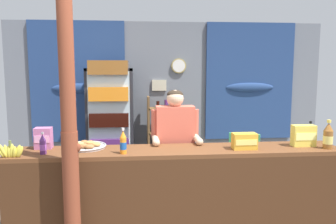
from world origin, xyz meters
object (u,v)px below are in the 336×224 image
at_px(snack_box_choco_powder, 244,141).
at_px(shopkeeper, 175,139).
at_px(snack_box_instant_noodle, 303,136).
at_px(pastry_tray, 85,146).
at_px(plastic_lawn_chair, 245,157).
at_px(soda_bottle_iced_tea, 328,136).
at_px(stall_counter, 179,188).
at_px(bottle_shelf_rack, 162,135).
at_px(snack_box_wafer, 43,138).
at_px(banana_bunch, 10,151).
at_px(soda_bottle_grape_soda, 43,145).
at_px(soda_bottle_lime_soda, 310,134).
at_px(timber_post, 69,137).
at_px(soda_bottle_orange_soda, 123,143).
at_px(drink_fridge, 111,117).

bearing_deg(snack_box_choco_powder, shopkeeper, 144.57).
height_order(snack_box_instant_noodle, pastry_tray, snack_box_instant_noodle).
bearing_deg(snack_box_instant_noodle, plastic_lawn_chair, 99.46).
xyz_separation_m(soda_bottle_iced_tea, snack_box_instant_noodle, (-0.19, 0.13, -0.01)).
xyz_separation_m(stall_counter, bottle_shelf_rack, (-0.01, 2.16, 0.10)).
bearing_deg(snack_box_wafer, shopkeeper, 10.90).
bearing_deg(pastry_tray, snack_box_wafer, 178.23).
height_order(plastic_lawn_chair, soda_bottle_iced_tea, soda_bottle_iced_tea).
xyz_separation_m(shopkeeper, banana_bunch, (-1.58, -0.58, 0.04)).
bearing_deg(bottle_shelf_rack, soda_bottle_grape_soda, -121.11).
xyz_separation_m(snack_box_instant_noodle, pastry_tray, (-2.26, 0.12, -0.09)).
height_order(soda_bottle_grape_soda, soda_bottle_lime_soda, soda_bottle_lime_soda).
distance_m(timber_post, bottle_shelf_rack, 2.67).
distance_m(shopkeeper, soda_bottle_orange_soda, 0.78).
xyz_separation_m(snack_box_wafer, pastry_tray, (0.42, -0.01, -0.09)).
xyz_separation_m(bottle_shelf_rack, soda_bottle_grape_soda, (-1.29, -2.13, 0.36)).
height_order(shopkeeper, soda_bottle_lime_soda, shopkeeper).
height_order(plastic_lawn_chair, snack_box_instant_noodle, snack_box_instant_noodle).
bearing_deg(soda_bottle_orange_soda, snack_box_wafer, 161.06).
xyz_separation_m(timber_post, soda_bottle_lime_soda, (2.46, 0.55, -0.12)).
height_order(plastic_lawn_chair, soda_bottle_orange_soda, soda_bottle_orange_soda).
xyz_separation_m(drink_fridge, soda_bottle_iced_tea, (2.33, -1.93, 0.05)).
height_order(drink_fridge, soda_bottle_lime_soda, drink_fridge).
bearing_deg(drink_fridge, plastic_lawn_chair, -16.38).
relative_size(soda_bottle_iced_tea, pastry_tray, 0.69).
xyz_separation_m(stall_counter, shopkeeper, (0.02, 0.51, 0.38)).
bearing_deg(soda_bottle_orange_soda, soda_bottle_grape_soda, 175.84).
xyz_separation_m(bottle_shelf_rack, plastic_lawn_chair, (1.13, -0.80, -0.18)).
bearing_deg(pastry_tray, snack_box_instant_noodle, -2.98).
xyz_separation_m(snack_box_choco_powder, pastry_tray, (-1.61, 0.19, -0.06)).
bearing_deg(timber_post, banana_bunch, 160.36).
relative_size(stall_counter, snack_box_choco_powder, 13.88).
height_order(drink_fridge, banana_bunch, drink_fridge).
height_order(timber_post, soda_bottle_iced_tea, timber_post).
bearing_deg(drink_fridge, bottle_shelf_rack, 16.30).
relative_size(bottle_shelf_rack, soda_bottle_lime_soda, 5.50).
xyz_separation_m(bottle_shelf_rack, snack_box_instant_noodle, (1.33, -2.04, 0.38)).
xyz_separation_m(timber_post, soda_bottle_orange_soda, (0.45, 0.25, -0.11)).
relative_size(drink_fridge, banana_bunch, 7.08).
bearing_deg(banana_bunch, snack_box_wafer, 56.54).
bearing_deg(pastry_tray, soda_bottle_grape_soda, -149.67).
bearing_deg(snack_box_choco_powder, stall_counter, -175.81).
distance_m(timber_post, plastic_lawn_chair, 2.75).
distance_m(soda_bottle_orange_soda, snack_box_wafer, 0.86).
bearing_deg(stall_counter, banana_bunch, -177.36).
distance_m(stall_counter, drink_fridge, 2.13).
relative_size(plastic_lawn_chair, soda_bottle_orange_soda, 3.45).
distance_m(plastic_lawn_chair, soda_bottle_lime_soda, 1.27).
bearing_deg(snack_box_choco_powder, soda_bottle_orange_soda, -176.23).
relative_size(soda_bottle_iced_tea, soda_bottle_grape_soda, 1.40).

